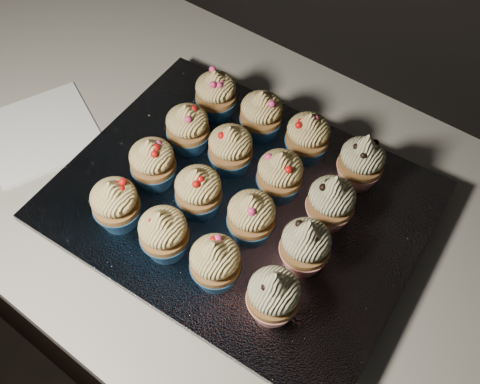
% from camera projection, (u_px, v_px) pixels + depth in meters
% --- Properties ---
extents(cabinet, '(2.40, 0.60, 0.86)m').
position_uv_depth(cabinet, '(282.00, 342.00, 1.13)').
color(cabinet, black).
rests_on(cabinet, ground).
extents(worktop, '(2.44, 0.64, 0.04)m').
position_uv_depth(worktop, '(302.00, 233.00, 0.77)').
color(worktop, beige).
rests_on(worktop, cabinet).
extents(napkin, '(0.22, 0.22, 0.00)m').
position_uv_depth(napkin, '(41.00, 132.00, 0.85)').
color(napkin, white).
rests_on(napkin, worktop).
extents(baking_tray, '(0.47, 0.37, 0.02)m').
position_uv_depth(baking_tray, '(240.00, 208.00, 0.75)').
color(baking_tray, black).
rests_on(baking_tray, worktop).
extents(foil_lining, '(0.51, 0.41, 0.01)m').
position_uv_depth(foil_lining, '(240.00, 201.00, 0.74)').
color(foil_lining, silver).
rests_on(foil_lining, baking_tray).
extents(cupcake_0, '(0.06, 0.06, 0.08)m').
position_uv_depth(cupcake_0, '(116.00, 204.00, 0.68)').
color(cupcake_0, navy).
rests_on(cupcake_0, foil_lining).
extents(cupcake_1, '(0.06, 0.06, 0.08)m').
position_uv_depth(cupcake_1, '(164.00, 233.00, 0.66)').
color(cupcake_1, navy).
rests_on(cupcake_1, foil_lining).
extents(cupcake_2, '(0.06, 0.06, 0.08)m').
position_uv_depth(cupcake_2, '(215.00, 262.00, 0.63)').
color(cupcake_2, navy).
rests_on(cupcake_2, foil_lining).
extents(cupcake_3, '(0.06, 0.06, 0.10)m').
position_uv_depth(cupcake_3, '(273.00, 295.00, 0.61)').
color(cupcake_3, red).
rests_on(cupcake_3, foil_lining).
extents(cupcake_4, '(0.06, 0.06, 0.08)m').
position_uv_depth(cupcake_4, '(153.00, 163.00, 0.72)').
color(cupcake_4, navy).
rests_on(cupcake_4, foil_lining).
extents(cupcake_5, '(0.06, 0.06, 0.08)m').
position_uv_depth(cupcake_5, '(199.00, 191.00, 0.69)').
color(cupcake_5, navy).
rests_on(cupcake_5, foil_lining).
extents(cupcake_6, '(0.06, 0.06, 0.08)m').
position_uv_depth(cupcake_6, '(251.00, 217.00, 0.67)').
color(cupcake_6, navy).
rests_on(cupcake_6, foil_lining).
extents(cupcake_7, '(0.06, 0.06, 0.10)m').
position_uv_depth(cupcake_7, '(305.00, 245.00, 0.65)').
color(cupcake_7, red).
rests_on(cupcake_7, foil_lining).
extents(cupcake_8, '(0.06, 0.06, 0.08)m').
position_uv_depth(cupcake_8, '(188.00, 128.00, 0.76)').
color(cupcake_8, navy).
rests_on(cupcake_8, foil_lining).
extents(cupcake_9, '(0.06, 0.06, 0.08)m').
position_uv_depth(cupcake_9, '(231.00, 149.00, 0.74)').
color(cupcake_9, navy).
rests_on(cupcake_9, foil_lining).
extents(cupcake_10, '(0.06, 0.06, 0.08)m').
position_uv_depth(cupcake_10, '(280.00, 175.00, 0.71)').
color(cupcake_10, navy).
rests_on(cupcake_10, foil_lining).
extents(cupcake_11, '(0.06, 0.06, 0.10)m').
position_uv_depth(cupcake_11, '(331.00, 202.00, 0.68)').
color(cupcake_11, red).
rests_on(cupcake_11, foil_lining).
extents(cupcake_12, '(0.06, 0.06, 0.08)m').
position_uv_depth(cupcake_12, '(216.00, 94.00, 0.80)').
color(cupcake_12, navy).
rests_on(cupcake_12, foil_lining).
extents(cupcake_13, '(0.06, 0.06, 0.08)m').
position_uv_depth(cupcake_13, '(261.00, 115.00, 0.77)').
color(cupcake_13, navy).
rests_on(cupcake_13, foil_lining).
extents(cupcake_14, '(0.06, 0.06, 0.08)m').
position_uv_depth(cupcake_14, '(307.00, 137.00, 0.75)').
color(cupcake_14, navy).
rests_on(cupcake_14, foil_lining).
extents(cupcake_15, '(0.06, 0.06, 0.10)m').
position_uv_depth(cupcake_15, '(361.00, 161.00, 0.72)').
color(cupcake_15, red).
rests_on(cupcake_15, foil_lining).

